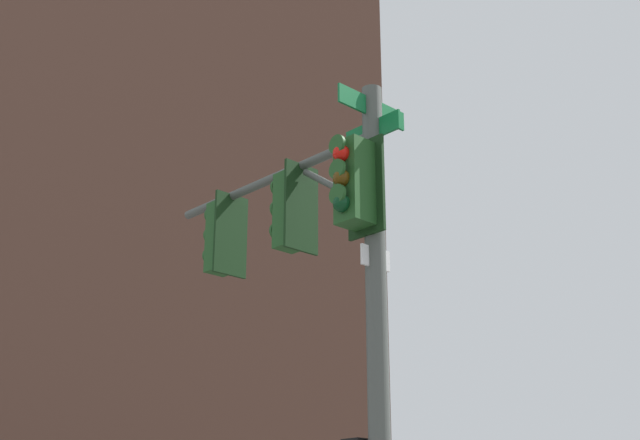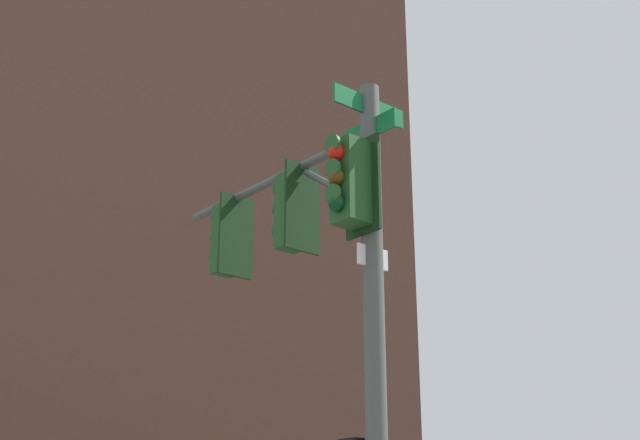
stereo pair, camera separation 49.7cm
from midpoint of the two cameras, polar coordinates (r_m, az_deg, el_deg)
name	(u,v)px [view 2 (the right image)]	position (r m, az deg, el deg)	size (l,w,h in m)	color
signal_pole_assembly	(320,275)	(10.27, 1.40, -3.59)	(3.41, 2.82, 6.94)	#4C514C
building_brick_nearside	(68,119)	(56.75, -15.91, 6.38)	(18.01, 15.00, 52.87)	#4C3328
building_brick_midblock	(196,178)	(45.18, -7.79, 2.74)	(22.22, 18.98, 38.54)	brown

